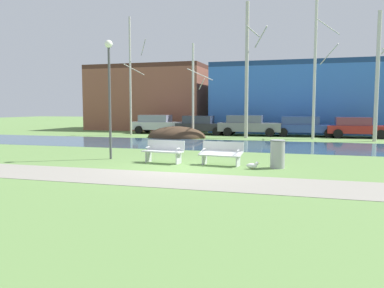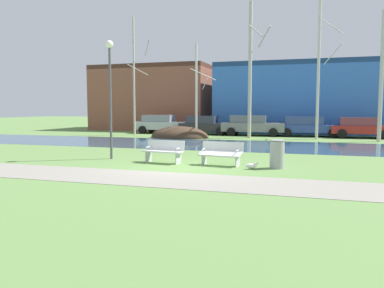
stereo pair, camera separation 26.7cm
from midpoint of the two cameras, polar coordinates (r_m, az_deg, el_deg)
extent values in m
plane|color=#5B7F42|center=(23.41, 5.86, 0.07)|extent=(120.00, 120.00, 0.00)
cube|color=gray|center=(11.78, -5.32, -5.08)|extent=(60.00, 2.45, 0.01)
cube|color=#33516B|center=(22.42, 5.38, -0.15)|extent=(80.00, 6.69, 0.01)
ellipsoid|color=#423021|center=(27.95, -2.55, 0.94)|extent=(4.25, 2.79, 1.61)
cube|color=silver|center=(15.05, -4.83, -1.10)|extent=(1.65, 0.67, 0.05)
cube|color=silver|center=(15.27, -4.34, -0.17)|extent=(1.60, 0.28, 0.40)
cube|color=silver|center=(15.45, -6.86, -1.80)|extent=(0.09, 0.43, 0.45)
cube|color=silver|center=(14.83, -2.48, -2.06)|extent=(0.09, 0.43, 0.45)
cylinder|color=silver|center=(15.37, -6.95, -0.46)|extent=(0.08, 0.28, 0.04)
cylinder|color=silver|center=(14.75, -2.56, -0.67)|extent=(0.08, 0.28, 0.04)
cube|color=silver|center=(14.38, 3.62, -1.39)|extent=(1.65, 0.66, 0.19)
cube|color=silver|center=(14.62, 4.00, -0.42)|extent=(1.60, 0.28, 0.40)
cube|color=silver|center=(14.70, 1.29, -2.12)|extent=(0.09, 0.43, 0.45)
cube|color=silver|center=(14.26, 6.18, -2.38)|extent=(0.09, 0.43, 0.45)
cylinder|color=silver|center=(14.62, 1.23, -0.72)|extent=(0.08, 0.28, 0.04)
cylinder|color=silver|center=(14.17, 6.15, -0.94)|extent=(0.08, 0.28, 0.04)
cylinder|color=#999B9E|center=(14.07, 11.80, -1.44)|extent=(0.50, 0.50, 1.00)
torus|color=#5B5D5E|center=(14.02, 11.84, 0.46)|extent=(0.53, 0.53, 0.04)
ellipsoid|color=white|center=(13.72, 8.13, -3.15)|extent=(0.38, 0.17, 0.17)
sphere|color=white|center=(13.68, 8.84, -2.82)|extent=(0.12, 0.12, 0.12)
cone|color=gold|center=(13.67, 9.12, -2.83)|extent=(0.07, 0.04, 0.04)
cylinder|color=gold|center=(13.69, 8.18, -3.46)|extent=(0.01, 0.01, 0.10)
cylinder|color=gold|center=(13.76, 8.22, -3.42)|extent=(0.01, 0.01, 0.10)
cylinder|color=#4C4C51|center=(16.53, -12.33, 5.70)|extent=(0.10, 0.10, 4.54)
sphere|color=white|center=(16.73, -12.50, 14.02)|extent=(0.32, 0.32, 0.32)
cylinder|color=#BCB7A8|center=(30.96, -9.22, 9.66)|extent=(0.15, 0.15, 9.03)
cylinder|color=#BCB7A8|center=(31.39, -7.35, 13.77)|extent=(1.09, 1.56, 1.03)
cylinder|color=#BCB7A8|center=(30.17, -8.69, 10.67)|extent=(1.21, 1.18, 0.79)
cylinder|color=beige|center=(28.44, -0.12, 7.77)|extent=(0.16, 0.16, 6.70)
cylinder|color=beige|center=(28.67, 1.15, 8.70)|extent=(0.70, 0.99, 0.74)
cylinder|color=beige|center=(27.57, 0.92, 10.08)|extent=(1.50, 1.46, 0.76)
cylinder|color=#BCB7A8|center=(28.07, 7.69, 10.53)|extent=(0.25, 0.25, 9.41)
cylinder|color=#BCB7A8|center=(28.85, 9.72, 15.11)|extent=(1.09, 1.54, 1.26)
cylinder|color=#BCB7A8|center=(27.91, 8.55, 15.94)|extent=(0.89, 0.86, 0.74)
cylinder|color=beige|center=(27.91, 17.17, 10.46)|extent=(0.19, 0.19, 9.49)
cylinder|color=beige|center=(28.65, 19.05, 12.24)|extent=(1.12, 1.60, 1.20)
cylinder|color=beige|center=(27.52, 18.95, 15.84)|extent=(1.50, 1.46, 0.84)
cylinder|color=beige|center=(27.23, 25.09, 8.83)|extent=(0.24, 0.24, 8.07)
cube|color=#B2B5BC|center=(32.69, -5.01, 2.68)|extent=(4.44, 1.87, 0.64)
cube|color=gray|center=(32.80, -5.59, 3.74)|extent=(2.50, 1.63, 0.57)
cylinder|color=black|center=(33.08, -2.08, 2.17)|extent=(0.64, 0.23, 0.64)
cylinder|color=black|center=(31.36, -3.10, 1.99)|extent=(0.64, 0.23, 0.64)
cylinder|color=black|center=(34.09, -6.75, 2.23)|extent=(0.64, 0.23, 0.64)
cylinder|color=black|center=(32.42, -7.98, 2.06)|extent=(0.64, 0.23, 0.64)
cube|color=#282B30|center=(31.19, 1.28, 2.51)|extent=(4.08, 1.77, 0.58)
cube|color=#2F3648|center=(31.25, 0.70, 3.59)|extent=(2.29, 1.54, 0.59)
cylinder|color=black|center=(31.74, 4.01, 2.03)|extent=(0.64, 0.23, 0.64)
cylinder|color=black|center=(30.06, 3.34, 1.85)|extent=(0.64, 0.23, 0.64)
cylinder|color=black|center=(32.40, -0.63, 2.11)|extent=(0.64, 0.23, 0.64)
cylinder|color=black|center=(30.75, -1.55, 1.94)|extent=(0.64, 0.23, 0.64)
cube|color=slate|center=(30.35, 8.19, 2.46)|extent=(4.75, 1.88, 0.66)
cube|color=slate|center=(30.38, 7.50, 3.63)|extent=(2.67, 1.64, 0.56)
cylinder|color=black|center=(31.10, 11.26, 1.87)|extent=(0.64, 0.23, 0.64)
cylinder|color=black|center=(29.29, 10.97, 1.67)|extent=(0.64, 0.23, 0.64)
cylinder|color=black|center=(31.51, 5.59, 1.99)|extent=(0.64, 0.23, 0.64)
cylinder|color=black|center=(29.72, 4.96, 1.80)|extent=(0.64, 0.23, 0.64)
cube|color=#2D4793|center=(30.31, 15.97, 2.21)|extent=(4.81, 1.92, 0.56)
cube|color=#32457F|center=(30.29, 15.27, 3.32)|extent=(2.70, 1.67, 0.60)
cylinder|color=black|center=(31.30, 18.85, 1.71)|extent=(0.64, 0.23, 0.64)
cylinder|color=black|center=(29.45, 19.04, 1.50)|extent=(0.64, 0.23, 0.64)
cylinder|color=black|center=(31.29, 13.06, 1.86)|extent=(0.64, 0.23, 0.64)
cylinder|color=black|center=(29.44, 12.88, 1.65)|extent=(0.64, 0.23, 0.64)
cube|color=maroon|center=(30.09, 22.71, 1.98)|extent=(4.17, 1.90, 0.56)
cube|color=brown|center=(30.03, 22.12, 3.08)|extent=(2.34, 1.66, 0.57)
cylinder|color=black|center=(31.21, 24.99, 1.49)|extent=(0.64, 0.23, 0.64)
cylinder|color=black|center=(29.39, 25.55, 1.26)|extent=(0.64, 0.23, 0.64)
cylinder|color=black|center=(30.89, 19.97, 1.63)|extent=(0.64, 0.23, 0.64)
cylinder|color=black|center=(29.05, 20.23, 1.41)|extent=(0.64, 0.23, 0.64)
cube|color=brown|center=(39.32, -5.97, 6.35)|extent=(11.22, 7.30, 5.73)
cube|color=#4E2C21|center=(39.50, -6.01, 10.81)|extent=(11.22, 7.30, 0.40)
cube|color=#3870C6|center=(36.34, 17.37, 6.06)|extent=(17.39, 8.56, 5.51)
cube|color=navy|center=(36.51, 17.50, 10.70)|extent=(17.39, 8.56, 0.40)
camera|label=1|loc=(0.13, -90.50, -0.05)|focal=36.66mm
camera|label=2|loc=(0.13, 89.50, 0.05)|focal=36.66mm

